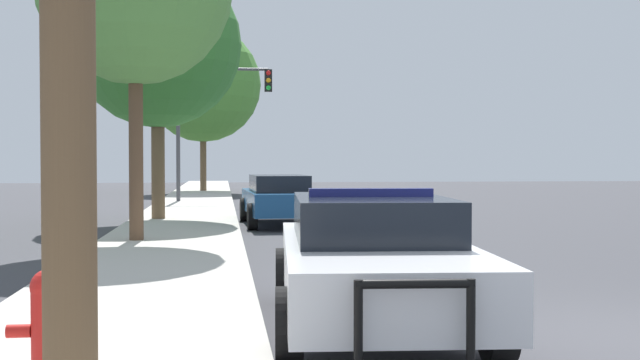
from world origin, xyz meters
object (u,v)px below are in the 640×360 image
at_px(traffic_light, 215,105).
at_px(tree_sidewalk_far, 203,84).
at_px(car_background_midblock, 278,198).
at_px(police_car, 373,257).
at_px(tree_sidewalk_mid, 157,44).
at_px(fire_hydrant, 48,325).

bearing_deg(traffic_light, tree_sidewalk_far, 93.92).
height_order(traffic_light, car_background_midblock, traffic_light).
bearing_deg(police_car, tree_sidewalk_mid, -73.00).
relative_size(police_car, tree_sidewalk_mid, 0.71).
bearing_deg(police_car, fire_hydrant, 44.42).
bearing_deg(fire_hydrant, tree_sidewalk_far, 89.62).
bearing_deg(traffic_light, tree_sidewalk_mid, -98.96).
bearing_deg(tree_sidewalk_far, tree_sidewalk_mid, -92.23).
relative_size(car_background_midblock, tree_sidewalk_mid, 0.65).
distance_m(police_car, tree_sidewalk_far, 35.26).
bearing_deg(police_car, traffic_light, -81.68).
bearing_deg(car_background_midblock, tree_sidewalk_far, 94.35).
relative_size(tree_sidewalk_mid, tree_sidewalk_far, 0.83).
relative_size(fire_hydrant, car_background_midblock, 0.18).
relative_size(fire_hydrant, tree_sidewalk_far, 0.10).
distance_m(fire_hydrant, traffic_light, 26.85).
height_order(police_car, tree_sidewalk_mid, tree_sidewalk_mid).
xyz_separation_m(fire_hydrant, tree_sidewalk_mid, (-0.54, 17.01, 4.44)).
bearing_deg(fire_hydrant, police_car, 40.56).
relative_size(fire_hydrant, tree_sidewalk_mid, 0.12).
bearing_deg(tree_sidewalk_mid, tree_sidewalk_far, 87.77).
relative_size(police_car, fire_hydrant, 5.88).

